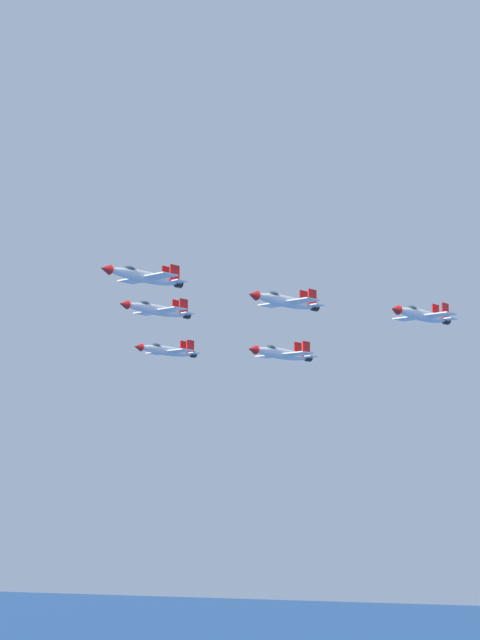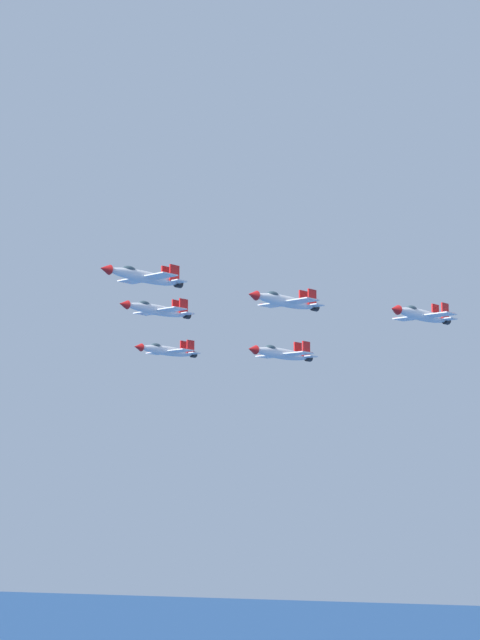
% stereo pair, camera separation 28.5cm
% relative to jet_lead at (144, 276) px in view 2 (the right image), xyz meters
% --- Properties ---
extents(jet_lead, '(11.39, 17.03, 3.83)m').
position_rel_jet_lead_xyz_m(jet_lead, '(0.00, 0.00, 0.00)').
color(jet_lead, white).
extents(jet_left_wingman, '(11.17, 16.64, 3.77)m').
position_rel_jet_lead_xyz_m(jet_left_wingman, '(-21.81, -9.72, -3.53)').
color(jet_left_wingman, white).
extents(jet_right_wingman, '(11.42, 17.11, 3.84)m').
position_rel_jet_lead_xyz_m(jet_right_wingman, '(6.07, -23.09, -1.57)').
color(jet_right_wingman, white).
extents(jet_left_outer, '(11.24, 16.79, 3.79)m').
position_rel_jet_lead_xyz_m(jet_left_outer, '(-43.63, -19.43, -5.32)').
color(jet_left_outer, white).
extents(jet_right_outer, '(11.31, 16.95, 3.80)m').
position_rel_jet_lead_xyz_m(jet_right_outer, '(12.15, -46.19, -6.25)').
color(jet_right_outer, white).
extents(jet_slot_rear, '(11.87, 17.82, 3.99)m').
position_rel_jet_lead_xyz_m(jet_slot_rear, '(-15.74, -32.81, -9.43)').
color(jet_slot_rear, white).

